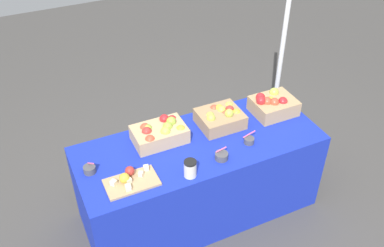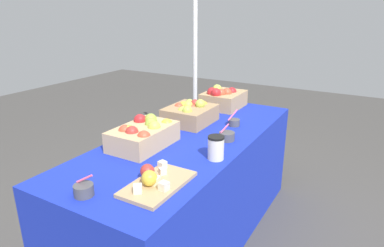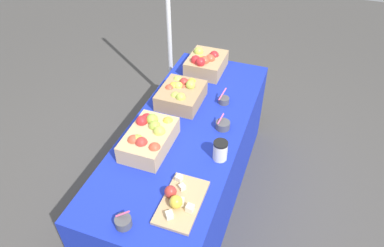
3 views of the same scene
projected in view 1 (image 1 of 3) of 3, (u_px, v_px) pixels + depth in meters
ground_plane at (199, 208)px, 3.75m from camera, size 10.00×10.00×0.00m
table at (199, 178)px, 3.53m from camera, size 1.90×0.76×0.74m
apple_crate_left at (272, 105)px, 3.57m from camera, size 0.35×0.28×0.18m
apple_crate_middle at (221, 117)px, 3.45m from camera, size 0.34×0.30×0.17m
apple_crate_right at (160, 132)px, 3.29m from camera, size 0.40×0.26×0.17m
cutting_board_front at (130, 180)px, 2.95m from camera, size 0.36×0.21×0.09m
sample_bowl_near at (221, 156)px, 3.14m from camera, size 0.10×0.10×0.10m
sample_bowl_mid at (90, 169)px, 3.03m from camera, size 0.09×0.09×0.10m
sample_bowl_far at (249, 140)px, 3.29m from camera, size 0.09×0.08×0.11m
coffee_cup at (190, 169)px, 2.98m from camera, size 0.09×0.09×0.13m
tent_pole at (282, 53)px, 3.98m from camera, size 0.04×0.04×1.92m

